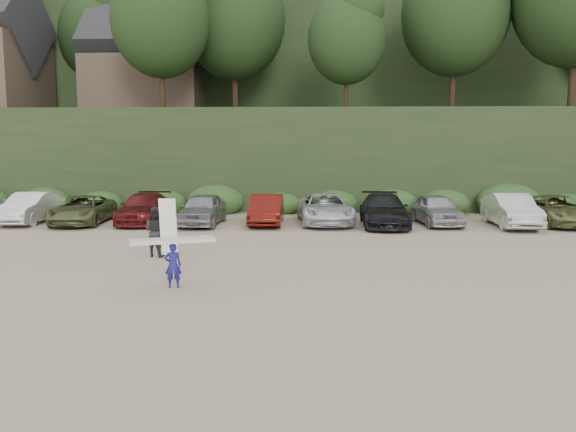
{
  "coord_description": "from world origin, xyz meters",
  "views": [
    {
      "loc": [
        -0.23,
        -17.15,
        3.85
      ],
      "look_at": [
        -0.99,
        3.0,
        1.3
      ],
      "focal_mm": 35.0,
      "sensor_mm": 36.0,
      "label": 1
    }
  ],
  "objects": [
    {
      "name": "ground",
      "position": [
        0.0,
        0.0,
        0.0
      ],
      "size": [
        120.0,
        120.0,
        0.0
      ],
      "primitive_type": "plane",
      "color": "tan",
      "rests_on": "ground"
    },
    {
      "name": "child_surfer",
      "position": [
        -3.91,
        -2.37,
        0.92
      ],
      "size": [
        2.33,
        1.32,
        1.35
      ],
      "color": "navy",
      "rests_on": "ground"
    },
    {
      "name": "parked_cars",
      "position": [
        2.35,
        10.01,
        0.75
      ],
      "size": [
        39.8,
        6.07,
        1.63
      ],
      "color": "#B2B2B7",
      "rests_on": "ground"
    },
    {
      "name": "adult_surfer",
      "position": [
        -5.5,
        1.88,
        0.89
      ],
      "size": [
        1.33,
        0.94,
        2.06
      ],
      "color": "black",
      "rests_on": "ground"
    },
    {
      "name": "hillside_backdrop",
      "position": [
        -0.26,
        35.93,
        11.22
      ],
      "size": [
        90.0,
        41.5,
        28.0
      ],
      "color": "black",
      "rests_on": "ground"
    }
  ]
}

